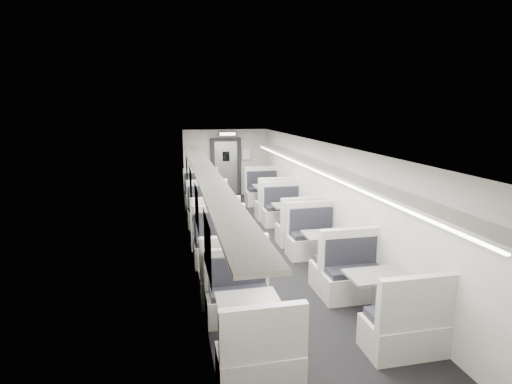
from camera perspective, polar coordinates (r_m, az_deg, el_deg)
name	(u,v)px	position (r m, az deg, el deg)	size (l,w,h in m)	color
room	(263,200)	(8.72, 0.95, -1.08)	(3.24, 12.24, 2.64)	black
booth_left_a	(204,200)	(12.21, -7.42, -1.16)	(1.14, 2.30, 1.23)	white
booth_left_b	(211,219)	(10.13, -6.42, -3.92)	(1.12, 2.28, 1.22)	white
booth_left_c	(226,260)	(7.55, -4.32, -9.61)	(1.10, 2.24, 1.20)	white
booth_left_d	(248,322)	(5.63, -1.16, -18.05)	(0.99, 2.01, 1.08)	white
booth_right_a	(269,198)	(12.42, 1.85, -0.83)	(1.14, 2.32, 1.24)	white
booth_right_b	(291,219)	(10.25, 4.95, -3.79)	(1.08, 2.18, 1.17)	white
booth_right_c	(326,251)	(8.07, 10.02, -8.37)	(1.08, 2.19, 1.17)	white
booth_right_d	(375,297)	(6.45, 16.69, -14.19)	(1.06, 2.15, 1.15)	white
passenger	(212,193)	(11.51, -6.36, -0.12)	(0.56, 0.37, 1.54)	black
window_a	(187,171)	(11.83, -9.83, 2.96)	(0.02, 1.18, 0.84)	black
window_b	(191,185)	(9.66, -9.30, 0.96)	(0.02, 1.18, 0.84)	black
window_c	(197,207)	(7.52, -8.45, -2.19)	(0.02, 1.18, 0.84)	black
window_d	(208,247)	(5.41, -6.93, -7.81)	(0.02, 1.18, 0.84)	black
luggage_rack_left	(206,171)	(8.10, -7.17, 2.97)	(0.46, 10.40, 0.09)	white
luggage_rack_right	(322,167)	(8.67, 9.47, 3.49)	(0.46, 10.40, 0.09)	white
vestibule_door	(226,167)	(14.50, -4.31, 3.52)	(1.10, 0.13, 2.10)	black
exit_sign	(227,134)	(13.88, -4.11, 8.29)	(0.62, 0.12, 0.16)	black
wall_notice	(246,154)	(14.54, -1.39, 5.40)	(0.32, 0.02, 0.40)	white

